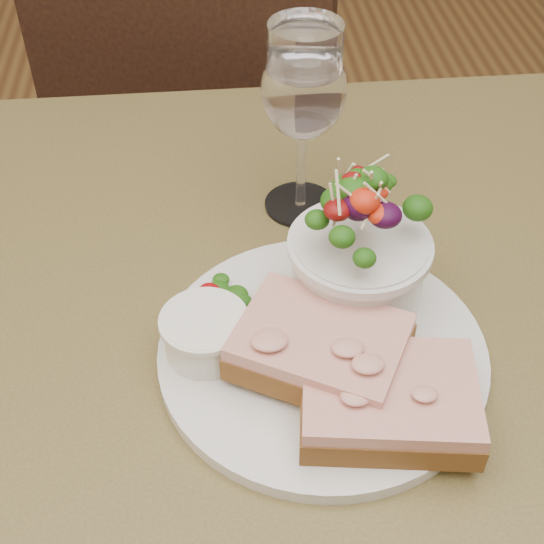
{
  "coord_description": "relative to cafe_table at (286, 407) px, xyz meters",
  "views": [
    {
      "loc": [
        -0.05,
        -0.42,
        1.22
      ],
      "look_at": [
        -0.01,
        0.01,
        0.81
      ],
      "focal_mm": 50.0,
      "sensor_mm": 36.0,
      "label": 1
    }
  ],
  "objects": [
    {
      "name": "cafe_table",
      "position": [
        0.0,
        0.0,
        0.0
      ],
      "size": [
        0.8,
        0.8,
        0.75
      ],
      "color": "#4A401F",
      "rests_on": "ground"
    },
    {
      "name": "chair_far",
      "position": [
        -0.04,
        0.69,
        -0.36
      ],
      "size": [
        0.53,
        0.53,
        0.9
      ],
      "rotation": [
        0.0,
        0.0,
        2.81
      ],
      "color": "black",
      "rests_on": "ground"
    },
    {
      "name": "dinner_plate",
      "position": [
        0.02,
        -0.03,
        0.11
      ],
      "size": [
        0.26,
        0.26,
        0.01
      ],
      "primitive_type": "cylinder",
      "color": "silver",
      "rests_on": "cafe_table"
    },
    {
      "name": "sandwich_front",
      "position": [
        0.06,
        -0.1,
        0.13
      ],
      "size": [
        0.14,
        0.11,
        0.03
      ],
      "rotation": [
        0.0,
        0.0,
        -0.14
      ],
      "color": "#543616",
      "rests_on": "dinner_plate"
    },
    {
      "name": "sandwich_back",
      "position": [
        0.02,
        -0.05,
        0.14
      ],
      "size": [
        0.15,
        0.14,
        0.03
      ],
      "rotation": [
        0.0,
        0.0,
        -0.5
      ],
      "color": "#543616",
      "rests_on": "dinner_plate"
    },
    {
      "name": "ramekin",
      "position": [
        -0.07,
        -0.02,
        0.13
      ],
      "size": [
        0.06,
        0.06,
        0.04
      ],
      "color": "white",
      "rests_on": "dinner_plate"
    },
    {
      "name": "salad_bowl",
      "position": [
        0.06,
        0.03,
        0.17
      ],
      "size": [
        0.11,
        0.11,
        0.13
      ],
      "color": "silver",
      "rests_on": "dinner_plate"
    },
    {
      "name": "garnish",
      "position": [
        -0.05,
        0.03,
        0.12
      ],
      "size": [
        0.05,
        0.04,
        0.02
      ],
      "color": "#133B0A",
      "rests_on": "dinner_plate"
    },
    {
      "name": "wine_glass",
      "position": [
        0.03,
        0.17,
        0.22
      ],
      "size": [
        0.08,
        0.08,
        0.18
      ],
      "color": "white",
      "rests_on": "cafe_table"
    }
  ]
}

